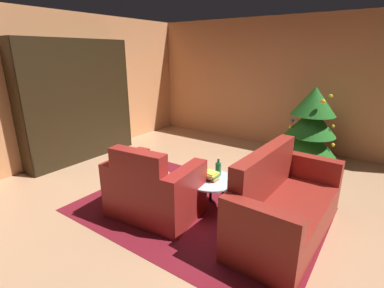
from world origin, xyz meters
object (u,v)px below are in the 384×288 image
Objects in this scene: coffee_table at (211,182)px; decorated_tree at (311,125)px; bookshelf_unit at (85,102)px; book_stack_on_table at (210,176)px; couch_red at (283,207)px; bottle_on_table at (218,169)px; armchair_red at (153,191)px.

coffee_table is 0.47× the size of decorated_tree.
bookshelf_unit is 3.01m from book_stack_on_table.
bottle_on_table is at bearing 168.61° from couch_red.
armchair_red is at bearing -131.37° from book_stack_on_table.
decorated_tree reaches higher than armchair_red.
coffee_table is at bearing -104.42° from decorated_tree.
armchair_red is 1.51m from couch_red.
book_stack_on_table is 0.17× the size of decorated_tree.
armchair_red is at bearing -19.63° from bookshelf_unit.
bottle_on_table is (0.02, 0.18, 0.04)m from book_stack_on_table.
decorated_tree is (-0.32, 2.38, 0.39)m from couch_red.
decorated_tree is at bearing 75.25° from book_stack_on_table.
book_stack_on_table is (-0.94, 0.00, 0.14)m from couch_red.
bottle_on_table is at bearing 85.28° from book_stack_on_table.
bottle_on_table reaches higher than book_stack_on_table.
couch_red is at bearing -5.09° from bookshelf_unit.
armchair_red is 0.73m from coffee_table.
bookshelf_unit is 1.27× the size of couch_red.
coffee_table is (-0.93, 0.01, 0.04)m from couch_red.
book_stack_on_table is 1.05× the size of bottle_on_table.
couch_red is (3.87, -0.34, -0.73)m from bookshelf_unit.
book_stack_on_table is (0.47, 0.54, 0.13)m from armchair_red.
bottle_on_table is at bearing -3.07° from bookshelf_unit.
decorated_tree is (0.63, 2.38, 0.26)m from book_stack_on_table.
decorated_tree reaches higher than bottle_on_table.
armchair_red is 5.06× the size of bottle_on_table.
decorated_tree is at bearing 69.34° from armchair_red.
bookshelf_unit is 1.93× the size of armchair_red.
bookshelf_unit is 1.57× the size of decorated_tree.
armchair_red is 0.88m from bottle_on_table.
book_stack_on_table is at bearing -104.75° from decorated_tree.
armchair_red is (2.46, -0.88, -0.73)m from bookshelf_unit.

